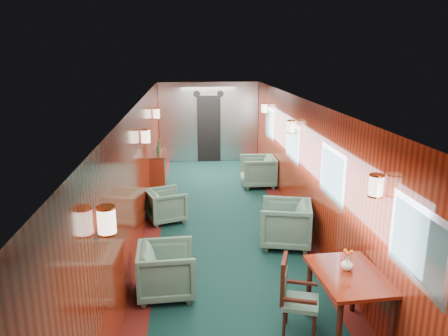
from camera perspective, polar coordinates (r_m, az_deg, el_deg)
The scene contains 12 objects.
room at distance 7.36m, azimuth 0.44°, elevation 2.36°, with size 12.00×12.10×2.40m.
bulkhead at distance 13.24m, azimuth -2.01°, elevation 5.96°, with size 2.98×0.17×2.39m.
windows_right at distance 7.92m, azimuth 11.05°, elevation 1.60°, with size 0.02×8.60×0.80m.
wall_sconces at distance 7.88m, azimuth 0.05°, elevation 4.35°, with size 2.97×7.97×0.25m.
dining_table at distance 5.34m, azimuth 16.01°, elevation -14.32°, with size 0.82×1.12×0.80m.
side_chair at distance 5.34m, azimuth 8.99°, elevation -15.83°, with size 0.53×0.54×0.96m.
credenza at distance 10.34m, azimuth -8.47°, elevation -0.60°, with size 0.34×1.10×1.26m.
flower_vase at distance 5.33m, azimuth 15.81°, elevation -11.93°, with size 0.14×0.14×0.15m, color white.
armchair_left_near at distance 6.15m, azimuth -7.49°, elevation -13.14°, with size 0.76×0.78×0.71m, color #1D4438.
armchair_left_far at distance 8.67m, azimuth -7.56°, elevation -4.86°, with size 0.69×0.71×0.64m, color #1D4438.
armchair_right_near at distance 7.60m, azimuth 8.02°, elevation -7.22°, with size 0.83×0.85×0.78m, color #1D4438.
armchair_right_far at distance 10.83m, azimuth 4.45°, elevation -0.44°, with size 0.81×0.84×0.76m, color #1D4438.
Camera 1 is at (-0.69, -7.16, 3.22)m, focal length 35.00 mm.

